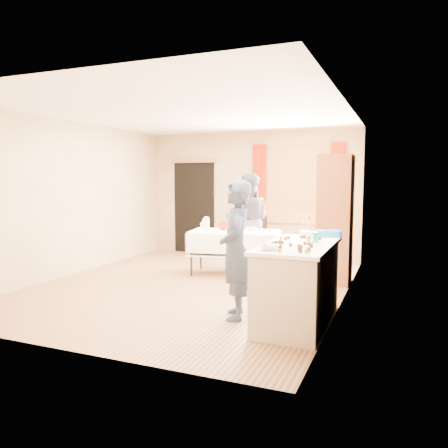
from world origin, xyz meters
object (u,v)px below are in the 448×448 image
at_px(cabinet, 335,219).
at_px(woman, 248,221).
at_px(party_table, 235,248).
at_px(chair, 258,249).
at_px(girl, 236,250).
at_px(counter, 298,283).

bearing_deg(cabinet, woman, 159.13).
xyz_separation_m(party_table, chair, (0.08, 1.04, -0.17)).
bearing_deg(chair, girl, -100.80).
bearing_deg(cabinet, girl, -110.18).
xyz_separation_m(counter, party_table, (-1.57, 2.09, -0.01)).
height_order(counter, woman, woman).
distance_m(girl, woman, 2.98).
height_order(girl, woman, woman).
bearing_deg(woman, chair, -120.57).
bearing_deg(woman, cabinet, 139.60).
bearing_deg(counter, party_table, 126.85).
relative_size(cabinet, counter, 1.27).
bearing_deg(woman, party_table, 70.13).
relative_size(cabinet, party_table, 1.22).
bearing_deg(chair, woman, -125.23).
relative_size(chair, girl, 0.57).
xyz_separation_m(cabinet, counter, (-0.10, -2.11, -0.55)).
relative_size(counter, woman, 0.91).
relative_size(party_table, girl, 1.02).
xyz_separation_m(cabinet, party_table, (-1.67, -0.02, -0.56)).
height_order(counter, girl, girl).
bearing_deg(girl, cabinet, 138.37).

